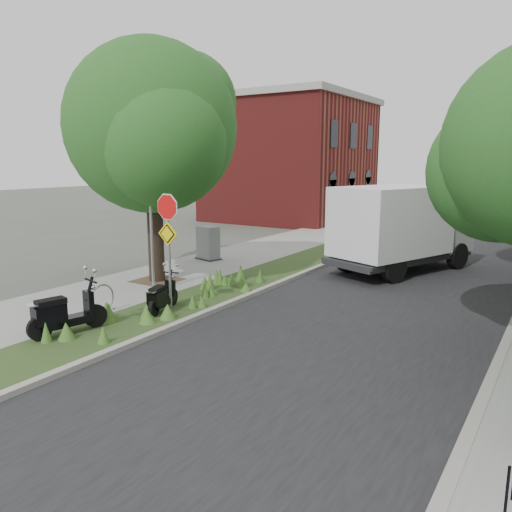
{
  "coord_description": "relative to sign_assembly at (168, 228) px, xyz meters",
  "views": [
    {
      "loc": [
        7.48,
        -9.02,
        4.05
      ],
      "look_at": [
        -0.25,
        3.03,
        1.3
      ],
      "focal_mm": 35.0,
      "sensor_mm": 36.0,
      "label": 1
    }
  ],
  "objects": [
    {
      "name": "sidewalk_near",
      "position": [
        -2.85,
        9.42,
        -2.27
      ],
      "size": [
        3.5,
        60.0,
        0.12
      ],
      "primitive_type": "cube",
      "color": "gray",
      "rests_on": "ground"
    },
    {
      "name": "scooter_far",
      "position": [
        -0.72,
        -2.89,
        -1.77
      ],
      "size": [
        0.66,
        1.85,
        0.89
      ],
      "color": "black",
      "rests_on": "ground"
    },
    {
      "name": "kerb_near",
      "position": [
        0.9,
        9.42,
        -2.26
      ],
      "size": [
        0.2,
        60.0,
        0.13
      ],
      "primitive_type": "cube",
      "color": "#9E9991",
      "rests_on": "ground"
    },
    {
      "name": "road",
      "position": [
        4.4,
        9.42,
        -2.32
      ],
      "size": [
        7.0,
        60.0,
        0.01
      ],
      "primitive_type": "cube",
      "color": "black",
      "rests_on": "ground"
    },
    {
      "name": "bare_post",
      "position": [
        -1.8,
        1.22,
        -0.21
      ],
      "size": [
        0.08,
        0.08,
        4.0
      ],
      "color": "#A5A8AD",
      "rests_on": "ground"
    },
    {
      "name": "scooter_near",
      "position": [
        -0.03,
        -0.34,
        -1.85
      ],
      "size": [
        0.58,
        1.49,
        0.72
      ],
      "color": "black",
      "rests_on": "ground"
    },
    {
      "name": "ground",
      "position": [
        1.4,
        -0.58,
        -2.33
      ],
      "size": [
        120.0,
        120.0,
        0.0
      ],
      "primitive_type": "plane",
      "color": "#4C5147",
      "rests_on": "ground"
    },
    {
      "name": "verge",
      "position": [
        -0.1,
        9.42,
        -2.27
      ],
      "size": [
        2.0,
        60.0,
        0.12
      ],
      "primitive_type": "cube",
      "color": "#2D411C",
      "rests_on": "ground"
    },
    {
      "name": "box_truck",
      "position": [
        3.59,
        8.47,
        -0.58
      ],
      "size": [
        4.22,
        6.34,
        2.68
      ],
      "color": "#262628",
      "rests_on": "ground"
    },
    {
      "name": "brick_building",
      "position": [
        -8.1,
        21.42,
        1.88
      ],
      "size": [
        9.4,
        10.4,
        8.3
      ],
      "color": "maroon",
      "rests_on": "ground"
    },
    {
      "name": "street_tree_main",
      "position": [
        -2.68,
        2.28,
        2.48
      ],
      "size": [
        6.21,
        5.54,
        7.66
      ],
      "color": "black",
      "rests_on": "ground"
    },
    {
      "name": "sign_assembly",
      "position": [
        0.0,
        0.0,
        0.0
      ],
      "size": [
        0.94,
        0.08,
        3.22
      ],
      "color": "#A5A8AD",
      "rests_on": "ground"
    },
    {
      "name": "bike_hoop",
      "position": [
        -1.3,
        -1.18,
        -1.83
      ],
      "size": [
        0.06,
        0.78,
        0.77
      ],
      "color": "#A5A8AD",
      "rests_on": "ground"
    },
    {
      "name": "utility_cabinet",
      "position": [
        -3.43,
        6.03,
        -1.57
      ],
      "size": [
        1.14,
        0.9,
        1.33
      ],
      "color": "#262628",
      "rests_on": "ground"
    }
  ]
}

